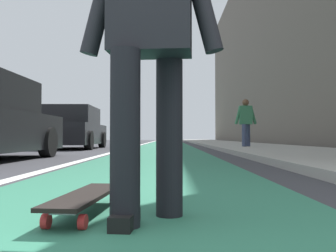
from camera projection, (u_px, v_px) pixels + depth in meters
The scene contains 10 objects.
ground_plane at pixel (163, 151), 10.82m from camera, with size 80.00×80.00×0.00m, color #38383D.
bike_lane_paint at pixel (167, 143), 24.81m from camera, with size 56.00×2.34×0.00m, color #2D7256.
lane_stripe_white at pixel (143, 144), 20.82m from camera, with size 52.00×0.16×0.01m, color silver.
sidewalk_curb at pixel (230, 144), 18.80m from camera, with size 52.00×3.20×0.11m, color #9E9B93.
building_facade at pixel (264, 41), 22.97m from camera, with size 40.00×1.20×12.83m, color #645C52.
skateboard at pixel (86, 197), 1.95m from camera, with size 0.85×0.27×0.11m.
skater_person at pixel (150, 31), 1.82m from camera, with size 0.45×0.72×1.64m.
parked_car_mid at pixel (72, 129), 12.99m from camera, with size 4.20×2.00×1.47m.
traffic_light at pixel (133, 85), 19.38m from camera, with size 0.33×0.28×4.60m.
pedestrian_distant at pixel (246, 121), 11.95m from camera, with size 0.46×0.72×1.64m.
Camera 1 is at (-0.83, -0.23, 0.41)m, focal length 39.48 mm.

